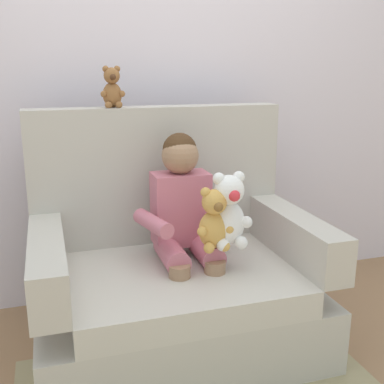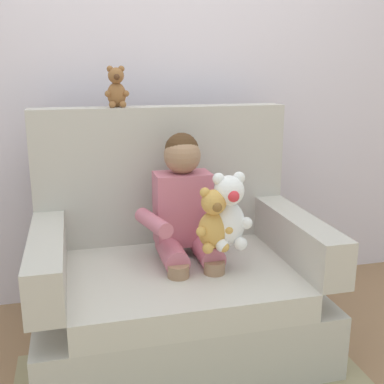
{
  "view_description": "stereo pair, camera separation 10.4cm",
  "coord_description": "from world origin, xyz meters",
  "px_view_note": "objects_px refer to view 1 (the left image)",
  "views": [
    {
      "loc": [
        -0.53,
        -1.92,
        1.29
      ],
      "look_at": [
        0.05,
        -0.05,
        0.77
      ],
      "focal_mm": 44.42,
      "sensor_mm": 36.0,
      "label": 1
    },
    {
      "loc": [
        -0.43,
        -1.95,
        1.29
      ],
      "look_at": [
        0.05,
        -0.05,
        0.77
      ],
      "focal_mm": 44.42,
      "sensor_mm": 36.0,
      "label": 2
    }
  ],
  "objects_px": {
    "seated_child": "(185,215)",
    "plush_honey": "(214,220)",
    "plush_white": "(228,212)",
    "armchair": "(174,276)",
    "plush_brown_on_backrest": "(112,88)"
  },
  "relations": [
    {
      "from": "plush_white",
      "to": "plush_brown_on_backrest",
      "type": "relative_size",
      "value": 1.72
    },
    {
      "from": "seated_child",
      "to": "plush_honey",
      "type": "height_order",
      "value": "seated_child"
    },
    {
      "from": "plush_honey",
      "to": "plush_brown_on_backrest",
      "type": "relative_size",
      "value": 1.43
    },
    {
      "from": "armchair",
      "to": "plush_white",
      "type": "relative_size",
      "value": 3.77
    },
    {
      "from": "plush_honey",
      "to": "plush_white",
      "type": "bearing_deg",
      "value": 17.21
    },
    {
      "from": "plush_white",
      "to": "armchair",
      "type": "bearing_deg",
      "value": 153.66
    },
    {
      "from": "plush_brown_on_backrest",
      "to": "plush_white",
      "type": "bearing_deg",
      "value": -46.71
    },
    {
      "from": "armchair",
      "to": "seated_child",
      "type": "distance_m",
      "value": 0.3
    },
    {
      "from": "armchair",
      "to": "plush_white",
      "type": "distance_m",
      "value": 0.43
    },
    {
      "from": "seated_child",
      "to": "plush_honey",
      "type": "bearing_deg",
      "value": -69.86
    },
    {
      "from": "plush_brown_on_backrest",
      "to": "seated_child",
      "type": "bearing_deg",
      "value": -46.12
    },
    {
      "from": "plush_honey",
      "to": "plush_brown_on_backrest",
      "type": "distance_m",
      "value": 0.8
    },
    {
      "from": "armchair",
      "to": "plush_honey",
      "type": "distance_m",
      "value": 0.39
    },
    {
      "from": "seated_child",
      "to": "plush_white",
      "type": "xyz_separation_m",
      "value": [
        0.15,
        -0.17,
        0.05
      ]
    },
    {
      "from": "seated_child",
      "to": "plush_honey",
      "type": "xyz_separation_m",
      "value": [
        0.08,
        -0.19,
        0.03
      ]
    }
  ]
}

